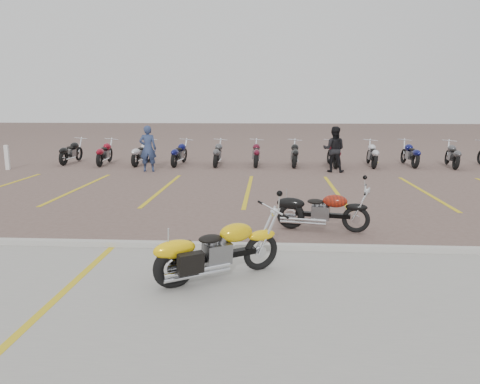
% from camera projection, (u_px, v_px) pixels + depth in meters
% --- Properties ---
extents(ground, '(100.00, 100.00, 0.00)m').
position_uv_depth(ground, '(240.00, 222.00, 10.70)').
color(ground, brown).
rests_on(ground, ground).
extents(concrete_apron, '(60.00, 5.00, 0.01)m').
position_uv_depth(concrete_apron, '(220.00, 307.00, 6.29)').
color(concrete_apron, '#9E9B93').
rests_on(concrete_apron, ground).
extents(curb, '(60.00, 0.18, 0.12)m').
position_uv_depth(curb, '(234.00, 246.00, 8.73)').
color(curb, '#ADAAA3').
rests_on(curb, ground).
extents(parking_stripes, '(38.00, 5.50, 0.01)m').
position_uv_depth(parking_stripes, '(248.00, 190.00, 14.62)').
color(parking_stripes, gold).
rests_on(parking_stripes, ground).
extents(apron_stripe, '(0.12, 5.00, 0.00)m').
position_uv_depth(apron_stripe, '(54.00, 302.00, 6.43)').
color(apron_stripe, gold).
rests_on(apron_stripe, concrete_apron).
extents(yellow_cruiser, '(1.86, 1.25, 0.88)m').
position_uv_depth(yellow_cruiser, '(215.00, 253.00, 7.18)').
color(yellow_cruiser, black).
rests_on(yellow_cruiser, ground).
extents(flame_cruiser, '(1.95, 0.55, 0.81)m').
position_uv_depth(flame_cruiser, '(320.00, 212.00, 9.94)').
color(flame_cruiser, black).
rests_on(flame_cruiser, ground).
extents(person_a, '(0.71, 0.50, 1.81)m').
position_uv_depth(person_a, '(148.00, 149.00, 18.34)').
color(person_a, navy).
rests_on(person_a, ground).
extents(person_b, '(1.00, 0.86, 1.78)m').
position_uv_depth(person_b, '(334.00, 149.00, 18.22)').
color(person_b, black).
rests_on(person_b, ground).
extents(bollard, '(0.18, 0.18, 1.00)m').
position_uv_depth(bollard, '(7.00, 157.00, 18.90)').
color(bollard, silver).
rests_on(bollard, ground).
extents(bg_bike_row, '(18.87, 2.03, 1.10)m').
position_uv_depth(bg_bike_row, '(274.00, 153.00, 20.24)').
color(bg_bike_row, black).
rests_on(bg_bike_row, ground).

